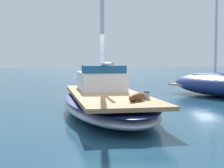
{
  "coord_description": "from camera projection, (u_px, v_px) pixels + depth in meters",
  "views": [
    {
      "loc": [
        -1.48,
        -10.53,
        1.69
      ],
      "look_at": [
        0.0,
        -1.0,
        1.01
      ],
      "focal_mm": 56.29,
      "sensor_mm": 36.0,
      "label": 1
    }
  ],
  "objects": [
    {
      "name": "ground_plane",
      "position": [
        107.0,
        115.0,
        10.73
      ],
      "size": [
        120.0,
        120.0,
        0.0
      ],
      "primitive_type": "plane",
      "color": "navy"
    },
    {
      "name": "sailboat_main",
      "position": [
        107.0,
        104.0,
        10.7
      ],
      "size": [
        2.77,
        7.32,
        0.66
      ],
      "color": "#B2B7C1",
      "rests_on": "ground"
    },
    {
      "name": "dog_brown",
      "position": [
        137.0,
        97.0,
        8.65
      ],
      "size": [
        0.64,
        0.81,
        0.22
      ],
      "color": "brown",
      "rests_on": "sailboat_main"
    },
    {
      "name": "deck_winch",
      "position": [
        147.0,
        96.0,
        9.03
      ],
      "size": [
        0.16,
        0.16,
        0.21
      ],
      "color": "#B7B7BC",
      "rests_on": "sailboat_main"
    },
    {
      "name": "cabin_house",
      "position": [
        101.0,
        80.0,
        11.75
      ],
      "size": [
        1.48,
        2.27,
        0.84
      ],
      "color": "silver",
      "rests_on": "sailboat_main"
    }
  ]
}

